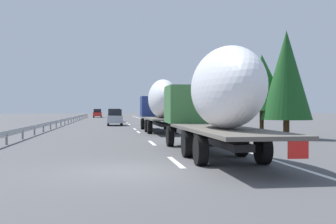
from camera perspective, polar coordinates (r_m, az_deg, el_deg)
The scene contains 21 objects.
ground_plane at distance 52.62m, azimuth -7.45°, elevation -1.67°, with size 260.00×260.00×0.00m, color #4C4C4F.
lane_stripe_0 at distance 14.89m, azimuth 1.07°, elevation -6.94°, with size 3.20×0.20×0.01m, color white.
lane_stripe_1 at distance 23.16m, azimuth -2.22°, elevation -4.31°, with size 3.20×0.20×0.01m, color white.
lane_stripe_2 at distance 34.35m, azimuth -4.12°, elevation -2.77°, with size 3.20×0.20×0.01m, color white.
lane_stripe_3 at distance 39.22m, azimuth -4.61°, elevation -2.37°, with size 3.20×0.20×0.01m, color white.
lane_stripe_4 at distance 50.88m, azimuth -5.40°, elevation -1.73°, with size 3.20×0.20×0.01m, color white.
lane_stripe_5 at distance 57.50m, azimuth -5.70°, elevation -1.49°, with size 3.20×0.20×0.01m, color white.
edge_line_right at distance 57.93m, azimuth -2.05°, elevation -1.47°, with size 110.00×0.20×0.01m, color white.
truck_lead at distance 34.05m, azimuth -1.05°, elevation 1.27°, with size 13.19×2.55×4.25m.
truck_trailing at distance 16.47m, azimuth 6.52°, elevation 1.97°, with size 13.27×2.55×4.15m.
car_red_compact at distance 93.39m, azimuth -9.74°, elevation -0.17°, with size 4.32×1.88×1.93m.
car_blue_sedan at distance 61.62m, azimuth -7.46°, elevation -0.46°, with size 4.53×1.92×1.95m.
car_silver_hatch at distance 48.26m, azimuth -7.37°, elevation -0.73°, with size 4.78×1.74×1.88m.
road_sign at distance 60.28m, azimuth -1.14°, elevation 0.88°, with size 0.10×0.90×3.49m.
tree_0 at distance 27.75m, azimuth 16.07°, elevation 4.92°, with size 3.26×3.26×7.00m.
tree_1 at distance 78.44m, azimuth -0.34°, elevation 2.01°, with size 3.51×3.51×6.69m.
tree_2 at distance 28.86m, azimuth 12.85°, elevation 3.98°, with size 3.66×3.66×5.63m.
tree_3 at distance 99.73m, azimuth -1.22°, elevation 2.02°, with size 3.14×3.14×7.50m.
tree_4 at distance 45.86m, azimuth 5.10°, elevation 3.32°, with size 3.54×3.54×6.55m.
tree_5 at distance 67.27m, azimuth 1.44°, elevation 2.18°, with size 3.42×3.42×6.06m.
guardrail_median at distance 55.87m, azimuth -13.64°, elevation -0.96°, with size 94.00×0.10×0.76m.
Camera 1 is at (-12.59, 0.54, 1.91)m, focal length 44.03 mm.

